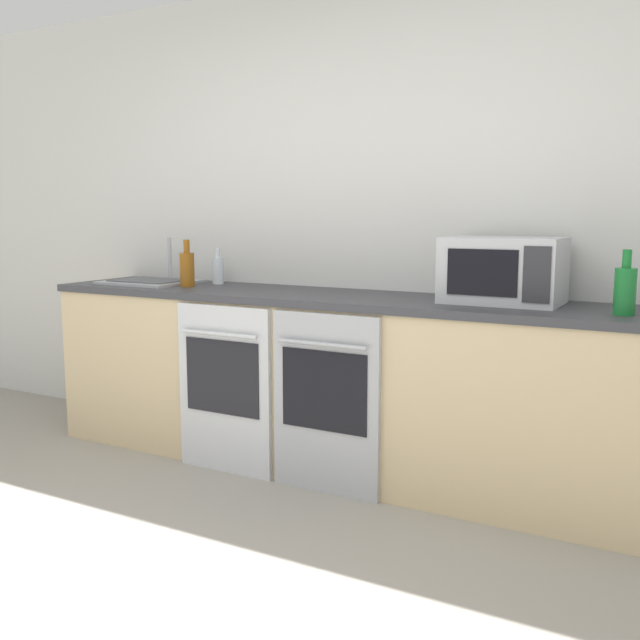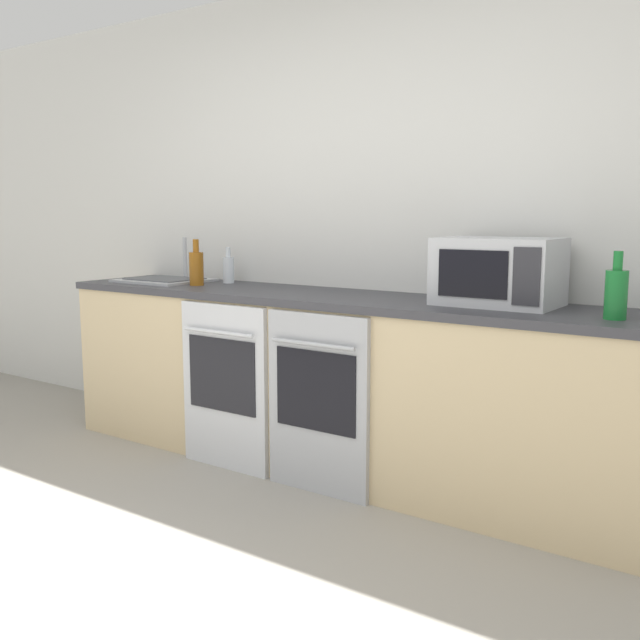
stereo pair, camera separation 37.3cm
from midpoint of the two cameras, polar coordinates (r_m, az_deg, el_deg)
The scene contains 10 objects.
ground_plane at distance 2.65m, azimuth -18.15°, elevation -22.41°, with size 16.00×16.00×0.00m, color gray.
wall_back at distance 3.93m, azimuth 6.67°, elevation 7.82°, with size 10.00×0.06×2.60m.
counter_back at distance 3.74m, azimuth 4.00°, elevation -5.06°, with size 3.37×0.64×0.93m.
oven_left at distance 3.76m, azimuth -4.88°, elevation -5.32°, with size 0.57×0.06×0.88m.
oven_right at distance 3.42m, azimuth 2.91°, elevation -6.69°, with size 0.57×0.06×0.88m.
microwave at distance 3.37m, azimuth 17.21°, elevation 3.70°, with size 0.53×0.37×0.30m.
bottle_amber at distance 4.16m, azimuth -7.35°, elevation 4.19°, with size 0.08×0.08×0.27m.
bottle_clear at distance 4.28m, azimuth -4.87°, elevation 4.08°, with size 0.07×0.07×0.21m.
bottle_green at distance 3.09m, azimuth 25.86°, elevation 1.96°, with size 0.09×0.09×0.27m.
sink at distance 4.43m, azimuth -9.94°, elevation 3.22°, with size 0.51×0.44×0.27m.
Camera 2 is at (2.01, -1.24, 1.34)m, focal length 40.00 mm.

